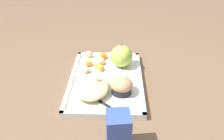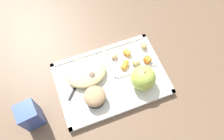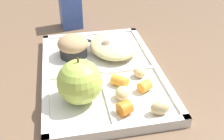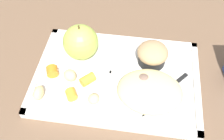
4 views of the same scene
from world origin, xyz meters
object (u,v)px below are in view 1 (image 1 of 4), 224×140
plastic_fork (92,96)px  milk_carton (118,131)px  lunch_tray (106,81)px  green_apple (121,56)px  bran_muffin (122,86)px

plastic_fork → milk_carton: 0.20m
lunch_tray → green_apple: size_ratio=4.02×
bran_muffin → milk_carton: size_ratio=0.68×
green_apple → milk_carton: (0.37, -0.01, -0.00)m
green_apple → bran_muffin: size_ratio=1.29×
green_apple → bran_muffin: green_apple is taller
plastic_fork → green_apple: bearing=154.2°
milk_carton → plastic_fork: bearing=-161.5°
milk_carton → green_apple: bearing=171.9°
green_apple → plastic_fork: 0.22m
green_apple → plastic_fork: bearing=-25.8°
green_apple → lunch_tray: bearing=-30.5°
lunch_tray → green_apple: 0.12m
lunch_tray → plastic_fork: 0.11m
green_apple → bran_muffin: 0.17m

